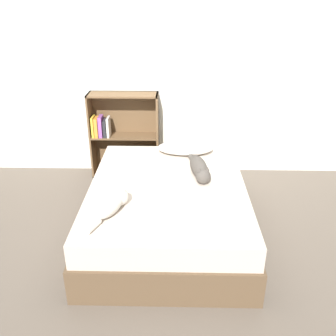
% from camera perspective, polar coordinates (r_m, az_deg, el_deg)
% --- Properties ---
extents(ground_plane, '(8.00, 8.00, 0.00)m').
position_cam_1_polar(ground_plane, '(3.59, -0.05, -9.70)').
color(ground_plane, brown).
extents(wall_back, '(8.00, 0.06, 2.50)m').
position_cam_1_polar(wall_back, '(4.38, 0.38, 14.85)').
color(wall_back, silver).
rests_on(wall_back, ground_plane).
extents(bed, '(1.41, 1.84, 0.50)m').
position_cam_1_polar(bed, '(3.45, -0.05, -6.34)').
color(bed, brown).
rests_on(bed, ground_plane).
extents(pillow, '(0.59, 0.33, 0.11)m').
position_cam_1_polar(pillow, '(3.95, 2.66, 3.09)').
color(pillow, beige).
rests_on(pillow, bed).
extents(cat_light, '(0.27, 0.50, 0.17)m').
position_cam_1_polar(cat_light, '(2.95, -8.46, -5.35)').
color(cat_light, beige).
rests_on(cat_light, bed).
extents(cat_dark, '(0.21, 0.63, 0.16)m').
position_cam_1_polar(cat_dark, '(3.46, 4.79, -0.07)').
color(cat_dark, '#47423D').
rests_on(cat_dark, bed).
extents(bookshelf, '(0.80, 0.26, 1.01)m').
position_cam_1_polar(bookshelf, '(4.50, -7.02, 5.28)').
color(bookshelf, brown).
rests_on(bookshelf, ground_plane).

